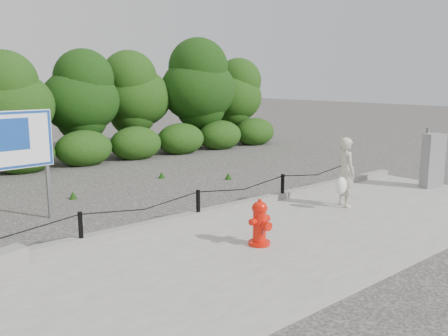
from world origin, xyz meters
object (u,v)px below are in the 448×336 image
fire_hydrant (260,223)px  utility_cabinet (433,161)px  advertising_sign (16,145)px  pedestrian (345,173)px

fire_hydrant → utility_cabinet: bearing=2.0°
fire_hydrant → advertising_sign: (-2.68, 4.12, 1.15)m
utility_cabinet → advertising_sign: bearing=175.5°
utility_cabinet → advertising_sign: (-9.21, 3.86, 0.82)m
fire_hydrant → advertising_sign: bearing=122.8°
fire_hydrant → advertising_sign: advertising_sign is taller
pedestrian → utility_cabinet: 3.34m
utility_cabinet → advertising_sign: 10.02m
fire_hydrant → advertising_sign: size_ratio=0.35×
fire_hydrant → pedestrian: size_ratio=0.52×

